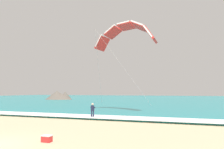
{
  "coord_description": "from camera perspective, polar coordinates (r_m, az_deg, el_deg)",
  "views": [
    {
      "loc": [
        9.92,
        -8.81,
        2.93
      ],
      "look_at": [
        2.06,
        15.18,
        5.02
      ],
      "focal_mm": 33.0,
      "sensor_mm": 36.0,
      "label": 1
    }
  ],
  "objects": [
    {
      "name": "kite_primary",
      "position": [
        28.7,
        3.63,
        11.51
      ],
      "size": [
        9.28,
        7.84,
        11.13
      ],
      "color": "red"
    },
    {
      "name": "surf_foam",
      "position": [
        23.37,
        -7.25,
        -11.36
      ],
      "size": [
        200.0,
        2.95,
        0.04
      ],
      "primitive_type": "cube",
      "color": "white",
      "rests_on": "sea"
    },
    {
      "name": "surfboard",
      "position": [
        22.63,
        -5.44,
        -12.09
      ],
      "size": [
        0.66,
        1.45,
        0.09
      ],
      "color": "#E04C38",
      "rests_on": "ground"
    },
    {
      "name": "cooler_box",
      "position": [
        13.1,
        -17.62,
        -16.55
      ],
      "size": [
        0.58,
        0.38,
        0.4
      ],
      "color": "red",
      "rests_on": "ground"
    },
    {
      "name": "sea",
      "position": [
        80.65,
        11.14,
        -6.65
      ],
      "size": [
        200.0,
        120.0,
        0.2
      ],
      "primitive_type": "cube",
      "color": "teal",
      "rests_on": "ground"
    },
    {
      "name": "kitesurfer",
      "position": [
        22.55,
        -5.41,
        -9.78
      ],
      "size": [
        0.57,
        0.57,
        1.69
      ],
      "color": "#191E38",
      "rests_on": "ground"
    },
    {
      "name": "headland_left",
      "position": [
        74.51,
        -14.28,
        -5.75
      ],
      "size": [
        10.25,
        8.49,
        3.19
      ],
      "color": "#665B51",
      "rests_on": "ground"
    }
  ]
}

